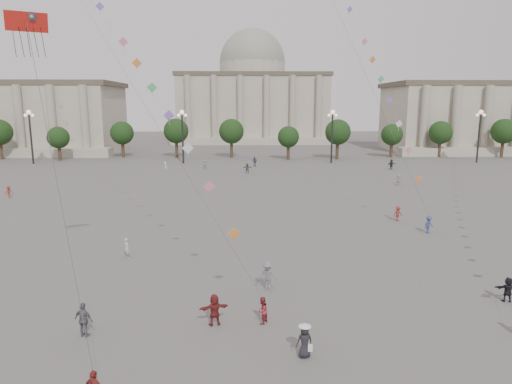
{
  "coord_description": "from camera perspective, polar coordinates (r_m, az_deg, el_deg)",
  "views": [
    {
      "loc": [
        -2.6,
        -21.85,
        11.79
      ],
      "look_at": [
        -1.76,
        12.0,
        5.24
      ],
      "focal_mm": 32.0,
      "sensor_mm": 36.0,
      "label": 1
    }
  ],
  "objects": [
    {
      "name": "ground",
      "position": [
        24.96,
        4.96,
        -17.29
      ],
      "size": [
        360.0,
        360.0,
        0.0
      ],
      "primitive_type": "plane",
      "color": "#514F4D",
      "rests_on": "ground"
    },
    {
      "name": "hall_central",
      "position": [
        151.11,
        -0.45,
        11.87
      ],
      "size": [
        48.3,
        34.3,
        35.5
      ],
      "color": "#A8A18D",
      "rests_on": "ground"
    },
    {
      "name": "tree_row",
      "position": [
        100.08,
        0.07,
        7.28
      ],
      "size": [
        137.12,
        5.12,
        8.0
      ],
      "color": "#35251A",
      "rests_on": "ground"
    },
    {
      "name": "lamp_post_far_west",
      "position": [
        101.26,
        -26.41,
        7.3
      ],
      "size": [
        2.0,
        0.9,
        10.65
      ],
      "color": "#262628",
      "rests_on": "ground"
    },
    {
      "name": "lamp_post_mid_west",
      "position": [
        92.78,
        -9.19,
        8.06
      ],
      "size": [
        2.0,
        0.9,
        10.65
      ],
      "color": "#262628",
      "rests_on": "ground"
    },
    {
      "name": "lamp_post_mid_east",
      "position": [
        93.62,
        9.51,
        8.08
      ],
      "size": [
        2.0,
        0.9,
        10.65
      ],
      "color": "#262628",
      "rests_on": "ground"
    },
    {
      "name": "lamp_post_far_east",
      "position": [
        103.54,
        26.18,
        7.38
      ],
      "size": [
        2.0,
        0.9,
        10.65
      ],
      "color": "#262628",
      "rests_on": "ground"
    },
    {
      "name": "person_crowd_0",
      "position": [
        87.59,
        -0.17,
        3.84
      ],
      "size": [
        1.21,
        0.92,
        1.91
      ],
      "primitive_type": "imported",
      "rotation": [
        0.0,
        0.0,
        0.47
      ],
      "color": "navy",
      "rests_on": "ground"
    },
    {
      "name": "person_crowd_2",
      "position": [
        66.08,
        -28.51,
        0.01
      ],
      "size": [
        1.13,
        1.12,
        1.56
      ],
      "primitive_type": "imported",
      "rotation": [
        0.0,
        0.0,
        0.76
      ],
      "color": "maroon",
      "rests_on": "ground"
    },
    {
      "name": "person_crowd_3",
      "position": [
        32.01,
        28.95,
        -10.62
      ],
      "size": [
        1.48,
        0.66,
        1.54
      ],
      "primitive_type": "imported",
      "rotation": [
        0.0,
        0.0,
        3.0
      ],
      "color": "black",
      "rests_on": "ground"
    },
    {
      "name": "person_crowd_4",
      "position": [
        83.8,
        -6.41,
        3.4
      ],
      "size": [
        1.18,
        1.71,
        1.78
      ],
      "primitive_type": "imported",
      "rotation": [
        0.0,
        0.0,
        4.27
      ],
      "color": "beige",
      "rests_on": "ground"
    },
    {
      "name": "person_crowd_6",
      "position": [
        29.66,
        1.45,
        -10.45
      ],
      "size": [
        1.43,
        1.12,
        1.95
      ],
      "primitive_type": "imported",
      "rotation": [
        0.0,
        0.0,
        5.92
      ],
      "color": "slate",
      "rests_on": "ground"
    },
    {
      "name": "person_crowd_7",
      "position": [
        70.34,
        17.39,
        1.45
      ],
      "size": [
        1.53,
        1.11,
        1.59
      ],
      "primitive_type": "imported",
      "rotation": [
        0.0,
        0.0,
        2.65
      ],
      "color": "silver",
      "rests_on": "ground"
    },
    {
      "name": "person_crowd_8",
      "position": [
        48.79,
        17.31,
        -2.6
      ],
      "size": [
        1.14,
        0.86,
        1.57
      ],
      "primitive_type": "imported",
      "rotation": [
        0.0,
        0.0,
        0.3
      ],
      "color": "maroon",
      "rests_on": "ground"
    },
    {
      "name": "person_crowd_9",
      "position": [
        86.98,
        16.57,
        3.32
      ],
      "size": [
        1.83,
        1.17,
        1.89
      ],
      "primitive_type": "imported",
      "rotation": [
        0.0,
        0.0,
        0.38
      ],
      "color": "black",
      "rests_on": "ground"
    },
    {
      "name": "person_crowd_10",
      "position": [
        81.9,
        -11.23,
        3.1
      ],
      "size": [
        0.65,
        0.78,
        1.84
      ],
      "primitive_type": "imported",
      "rotation": [
        0.0,
        0.0,
        1.95
      ],
      "color": "silver",
      "rests_on": "ground"
    },
    {
      "name": "person_crowd_12",
      "position": [
        78.94,
        -1.09,
        3.01
      ],
      "size": [
        1.73,
        0.84,
        1.79
      ],
      "primitive_type": "imported",
      "rotation": [
        0.0,
        0.0,
        2.95
      ],
      "color": "#5A5B5E",
      "rests_on": "ground"
    },
    {
      "name": "person_crowd_13",
      "position": [
        37.0,
        -15.85,
        -6.76
      ],
      "size": [
        0.69,
        0.68,
        1.6
      ],
      "primitive_type": "imported",
      "rotation": [
        0.0,
        0.0,
        2.4
      ],
      "color": "#B5B6B1",
      "rests_on": "ground"
    },
    {
      "name": "tourist_2",
      "position": [
        25.51,
        -5.21,
        -14.44
      ],
      "size": [
        1.7,
        0.95,
        1.74
      ],
      "primitive_type": "imported",
      "rotation": [
        0.0,
        0.0,
        3.43
      ],
      "color": "maroon",
      "rests_on": "ground"
    },
    {
      "name": "tourist_3",
      "position": [
        25.81,
        -20.73,
        -14.72
      ],
      "size": [
        1.17,
        0.82,
        1.84
      ],
      "primitive_type": "imported",
      "rotation": [
        0.0,
        0.0,
        2.76
      ],
      "color": "#5D5C61",
      "rests_on": "ground"
    },
    {
      "name": "kite_flyer_0",
      "position": [
        25.62,
        0.77,
        -14.58
      ],
      "size": [
        0.87,
        0.92,
        1.5
      ],
      "primitive_type": "imported",
      "rotation": [
        0.0,
        0.0,
        4.15
      ],
      "color": "maroon",
      "rests_on": "ground"
    },
    {
      "name": "kite_flyer_1",
      "position": [
        45.2,
        20.78,
        -3.83
      ],
      "size": [
        1.22,
        1.06,
        1.64
      ],
      "primitive_type": "imported",
      "rotation": [
        0.0,
        0.0,
        0.54
      ],
      "color": "navy",
      "rests_on": "ground"
    },
    {
      "name": "hat_person",
      "position": [
        22.68,
        6.1,
        -17.96
      ],
      "size": [
        0.88,
        0.68,
        1.69
      ],
      "color": "black",
      "rests_on": "ground"
    },
    {
      "name": "dragon_kite",
      "position": [
        29.68,
        -26.58,
        16.94
      ],
      "size": [
        4.23,
        6.19,
        19.34
      ],
      "color": "red",
      "rests_on": "ground"
    }
  ]
}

